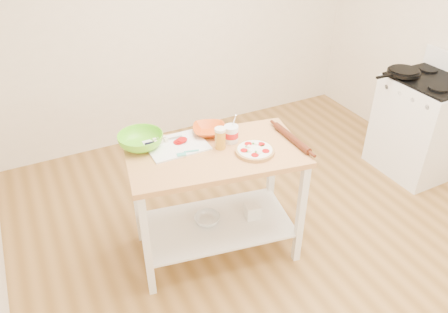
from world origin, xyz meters
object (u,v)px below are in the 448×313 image
(yogurt_tub, at_px, (231,134))
(knife, at_px, (159,142))
(green_bowl, at_px, (141,141))
(beer_pint, at_px, (220,138))
(rolling_pin, at_px, (292,138))
(cutting_board, at_px, (176,145))
(gas_stove, at_px, (420,126))
(skillet, at_px, (403,72))
(shelf_glass_bowl, at_px, (207,219))
(spatula, at_px, (187,153))
(orange_bowl, at_px, (209,130))
(shelf_bin, at_px, (252,211))
(prep_island, at_px, (216,181))
(pizza, at_px, (255,150))

(yogurt_tub, bearing_deg, knife, 156.84)
(green_bowl, height_order, beer_pint, beer_pint)
(yogurt_tub, height_order, rolling_pin, yogurt_tub)
(cutting_board, bearing_deg, beer_pint, -31.46)
(gas_stove, xyz_separation_m, rolling_pin, (-1.66, -0.26, 0.45))
(skillet, height_order, shelf_glass_bowl, skillet)
(spatula, bearing_deg, rolling_pin, 0.66)
(knife, xyz_separation_m, yogurt_tub, (0.46, -0.20, 0.04))
(knife, bearing_deg, green_bowl, 175.77)
(beer_pint, bearing_deg, gas_stove, 3.07)
(cutting_board, distance_m, green_bowl, 0.24)
(orange_bowl, bearing_deg, knife, 175.23)
(spatula, bearing_deg, skillet, 20.71)
(cutting_board, xyz_separation_m, shelf_bin, (0.49, -0.24, -0.59))
(green_bowl, bearing_deg, yogurt_tub, -20.20)
(prep_island, bearing_deg, yogurt_tub, 23.53)
(prep_island, height_order, green_bowl, green_bowl)
(green_bowl, xyz_separation_m, rolling_pin, (0.96, -0.40, -0.02))
(skillet, relative_size, rolling_pin, 1.12)
(pizza, xyz_separation_m, knife, (-0.54, 0.39, 0.00))
(pizza, bearing_deg, rolling_pin, 2.46)
(knife, bearing_deg, yogurt_tub, -19.63)
(yogurt_tub, bearing_deg, shelf_glass_bowl, -172.36)
(gas_stove, xyz_separation_m, orange_bowl, (-2.13, 0.09, 0.45))
(skillet, xyz_separation_m, green_bowl, (-2.44, -0.04, -0.03))
(yogurt_tub, bearing_deg, shelf_bin, -43.36)
(knife, xyz_separation_m, orange_bowl, (0.37, -0.03, 0.01))
(gas_stove, xyz_separation_m, green_bowl, (-2.62, 0.14, 0.47))
(orange_bowl, bearing_deg, spatula, -143.68)
(rolling_pin, bearing_deg, beer_pint, 163.59)
(orange_bowl, xyz_separation_m, beer_pint, (-0.01, -0.21, 0.05))
(rolling_pin, bearing_deg, pizza, -177.54)
(prep_island, xyz_separation_m, rolling_pin, (0.53, -0.12, 0.27))
(spatula, xyz_separation_m, beer_pint, (0.24, -0.02, 0.06))
(knife, relative_size, beer_pint, 1.80)
(orange_bowl, distance_m, rolling_pin, 0.58)
(cutting_board, relative_size, green_bowl, 1.30)
(beer_pint, distance_m, shelf_bin, 0.70)
(shelf_glass_bowl, relative_size, shelf_bin, 1.75)
(cutting_board, height_order, shelf_glass_bowl, cutting_board)
(knife, distance_m, rolling_pin, 0.92)
(knife, height_order, rolling_pin, rolling_pin)
(gas_stove, relative_size, orange_bowl, 4.73)
(cutting_board, bearing_deg, rolling_pin, -22.08)
(gas_stove, relative_size, pizza, 4.19)
(gas_stove, distance_m, shelf_bin, 1.93)
(shelf_glass_bowl, bearing_deg, skillet, 7.84)
(shelf_bin, bearing_deg, orange_bowl, 127.05)
(prep_island, relative_size, orange_bowl, 5.43)
(cutting_board, distance_m, yogurt_tub, 0.38)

